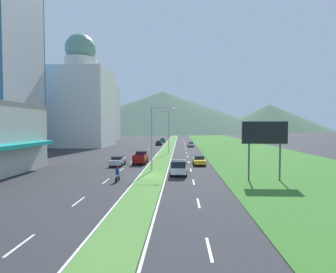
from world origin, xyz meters
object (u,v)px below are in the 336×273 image
(car_0, at_px, (159,143))
(pickup_truck_0, at_px, (179,167))
(car_4, at_px, (163,140))
(street_lamp_near, at_px, (154,134))
(car_3, at_px, (118,161))
(pickup_truck_1, at_px, (141,158))
(car_2, at_px, (199,160))
(car_1, at_px, (191,144))
(motorcycle_rider, at_px, (118,175))
(street_lamp_mid, at_px, (167,129))
(billboard_roadside, at_px, (265,136))

(car_0, bearing_deg, pickup_truck_0, -172.59)
(car_4, bearing_deg, street_lamp_near, -177.19)
(car_3, relative_size, pickup_truck_1, 0.82)
(car_2, bearing_deg, pickup_truck_1, -96.88)
(street_lamp_near, xyz_separation_m, pickup_truck_0, (3.45, -2.70, -4.34))
(car_2, xyz_separation_m, pickup_truck_1, (-9.91, 1.19, 0.23))
(car_3, bearing_deg, pickup_truck_0, -127.31)
(car_1, bearing_deg, pickup_truck_1, -15.27)
(car_0, height_order, car_3, car_3)
(motorcycle_rider, bearing_deg, car_1, -11.36)
(street_lamp_mid, bearing_deg, car_3, -109.83)
(car_0, xyz_separation_m, car_1, (10.34, -5.96, -0.05))
(pickup_truck_1, bearing_deg, pickup_truck_0, -148.03)
(billboard_roadside, bearing_deg, motorcycle_rider, -175.76)
(car_2, distance_m, car_3, 13.38)
(car_0, distance_m, car_1, 11.93)
(street_lamp_near, relative_size, car_3, 2.07)
(car_1, height_order, car_4, car_4)
(billboard_roadside, xyz_separation_m, car_1, (-6.62, 50.68, -4.58))
(car_2, bearing_deg, car_3, -82.47)
(car_1, height_order, car_3, car_3)
(car_3, height_order, pickup_truck_1, pickup_truck_1)
(street_lamp_mid, xyz_separation_m, car_3, (-7.08, -19.64, -4.91))
(car_0, height_order, motorcycle_rider, motorcycle_rider)
(billboard_roadside, distance_m, car_4, 74.86)
(billboard_roadside, relative_size, pickup_truck_1, 1.29)
(street_lamp_near, xyz_separation_m, billboard_roadside, (13.51, -6.27, -0.01))
(street_lamp_mid, distance_m, motorcycle_rider, 32.68)
(pickup_truck_0, bearing_deg, billboard_roadside, 70.47)
(street_lamp_near, relative_size, motorcycle_rider, 4.58)
(street_lamp_mid, distance_m, car_3, 21.45)
(street_lamp_near, bearing_deg, billboard_roadside, -24.89)
(pickup_truck_1, bearing_deg, street_lamp_near, -158.32)
(pickup_truck_0, xyz_separation_m, pickup_truck_1, (-6.56, 10.50, 0.00))
(car_2, bearing_deg, motorcycle_rider, -36.20)
(car_4, bearing_deg, pickup_truck_1, -179.84)
(motorcycle_rider, bearing_deg, street_lamp_near, -25.20)
(billboard_roadside, relative_size, motorcycle_rider, 3.49)
(billboard_roadside, height_order, motorcycle_rider, billboard_roadside)
(street_lamp_mid, height_order, motorcycle_rider, street_lamp_mid)
(car_2, relative_size, motorcycle_rider, 2.34)
(car_3, bearing_deg, street_lamp_near, -126.93)
(car_0, distance_m, car_4, 16.18)
(car_2, bearing_deg, billboard_roadside, 27.50)
(motorcycle_rider, bearing_deg, pickup_truck_0, -55.38)
(street_lamp_near, xyz_separation_m, car_2, (6.80, 6.61, -4.57))
(pickup_truck_0, bearing_deg, motorcycle_rider, -55.38)
(street_lamp_near, distance_m, billboard_roadside, 14.89)
(car_0, relative_size, car_4, 1.09)
(car_3, bearing_deg, car_0, -3.79)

